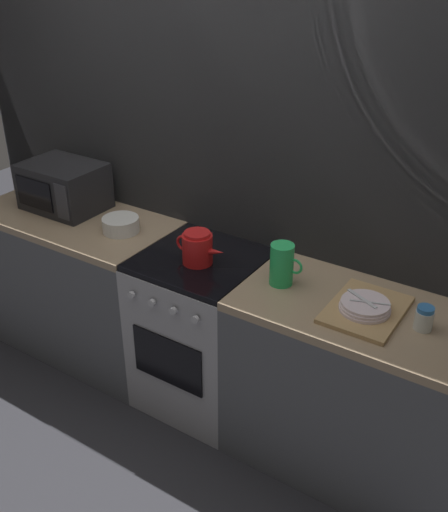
% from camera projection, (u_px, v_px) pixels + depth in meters
% --- Properties ---
extents(ground_plane, '(8.00, 8.00, 0.00)m').
position_uv_depth(ground_plane, '(204.00, 395.00, 3.41)').
color(ground_plane, '#2D2D33').
extents(back_wall, '(3.60, 0.05, 2.40)m').
position_uv_depth(back_wall, '(235.00, 182.00, 3.07)').
color(back_wall, gray).
rests_on(back_wall, ground_plane).
extents(counter_left, '(1.20, 0.60, 0.90)m').
position_uv_depth(counter_left, '(82.00, 283.00, 3.62)').
color(counter_left, '#515459').
rests_on(counter_left, ground_plane).
extents(stove_unit, '(0.60, 0.63, 0.90)m').
position_uv_depth(stove_unit, '(202.00, 331.00, 3.19)').
color(stove_unit, '#9E9EA3').
rests_on(stove_unit, ground_plane).
extents(counter_right, '(1.20, 0.60, 0.90)m').
position_uv_depth(counter_right, '(361.00, 393.00, 2.76)').
color(counter_right, '#515459').
rests_on(counter_right, ground_plane).
extents(microwave, '(0.46, 0.35, 0.27)m').
position_uv_depth(microwave, '(64.00, 186.00, 3.45)').
color(microwave, black).
rests_on(microwave, counter_left).
extents(kettle, '(0.28, 0.15, 0.17)m').
position_uv_depth(kettle, '(198.00, 248.00, 2.89)').
color(kettle, red).
rests_on(kettle, stove_unit).
extents(mixing_bowl, '(0.20, 0.20, 0.08)m').
position_uv_depth(mixing_bowl, '(121.00, 225.00, 3.22)').
color(mixing_bowl, silver).
rests_on(mixing_bowl, counter_left).
extents(pitcher, '(0.16, 0.11, 0.20)m').
position_uv_depth(pitcher, '(282.00, 264.00, 2.71)').
color(pitcher, green).
rests_on(pitcher, counter_right).
extents(dish_pile, '(0.30, 0.40, 0.07)m').
position_uv_depth(dish_pile, '(365.00, 308.00, 2.53)').
color(dish_pile, tan).
rests_on(dish_pile, counter_right).
extents(spice_jar, '(0.08, 0.08, 0.10)m').
position_uv_depth(spice_jar, '(424.00, 319.00, 2.41)').
color(spice_jar, silver).
rests_on(spice_jar, counter_right).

